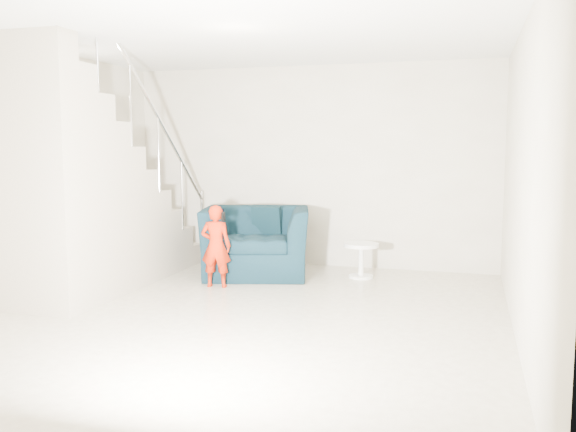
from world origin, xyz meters
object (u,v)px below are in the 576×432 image
object	(u,v)px
armchair	(256,241)
side_table	(361,255)
toddler	(216,246)
staircase	(87,207)

from	to	relation	value
armchair	side_table	world-z (taller)	armchair
toddler	staircase	world-z (taller)	staircase
armchair	toddler	bearing A→B (deg)	-120.88
armchair	staircase	size ratio (longest dim) A/B	0.36
armchair	staircase	bearing A→B (deg)	-153.33
toddler	staircase	size ratio (longest dim) A/B	0.26
toddler	staircase	distance (m)	1.50
armchair	side_table	bearing A→B (deg)	-7.27
armchair	staircase	world-z (taller)	staircase
toddler	side_table	bearing A→B (deg)	-156.07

